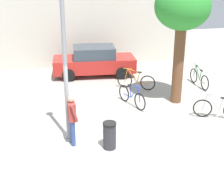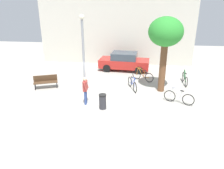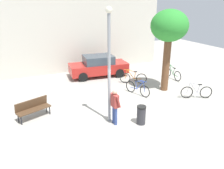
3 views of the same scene
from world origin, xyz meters
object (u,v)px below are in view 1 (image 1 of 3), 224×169
object	(u,v)px
lamppost	(64,52)
trash_bin	(110,135)
parked_car_red	(94,61)
bicycle_blue	(132,97)
person_by_lamppost	(72,117)
plaza_tree	(182,11)
bicycle_silver	(218,109)
bicycle_orange	(136,81)
bicycle_green	(199,78)

from	to	relation	value
lamppost	trash_bin	bearing A→B (deg)	-36.46
trash_bin	parked_car_red	bearing A→B (deg)	83.93
bicycle_blue	person_by_lamppost	bearing A→B (deg)	-136.60
plaza_tree	trash_bin	distance (m)	5.71
bicycle_silver	trash_bin	bearing A→B (deg)	-164.99
bicycle_blue	parked_car_red	distance (m)	4.36
person_by_lamppost	trash_bin	world-z (taller)	person_by_lamppost
person_by_lamppost	trash_bin	size ratio (longest dim) A/B	1.91
lamppost	parked_car_red	world-z (taller)	lamppost
lamppost	bicycle_orange	world-z (taller)	lamppost
lamppost	bicycle_blue	xyz separation A→B (m)	(2.78, 2.15, -2.55)
bicycle_green	bicycle_silver	bearing A→B (deg)	-106.28
bicycle_blue	trash_bin	distance (m)	3.42
plaza_tree	trash_bin	world-z (taller)	plaza_tree
plaza_tree	bicycle_blue	distance (m)	3.91
bicycle_green	parked_car_red	bearing A→B (deg)	149.04
bicycle_silver	parked_car_red	size ratio (longest dim) A/B	0.39
bicycle_silver	bicycle_green	xyz separation A→B (m)	(0.98, 3.36, 0.00)
bicycle_silver	bicycle_orange	bearing A→B (deg)	119.35
bicycle_silver	parked_car_red	world-z (taller)	parked_car_red
bicycle_orange	parked_car_red	distance (m)	2.92
bicycle_orange	bicycle_blue	world-z (taller)	same
plaza_tree	trash_bin	bearing A→B (deg)	-139.56
bicycle_green	trash_bin	bearing A→B (deg)	-139.80
plaza_tree	trash_bin	xyz separation A→B (m)	(-3.52, -3.00, -3.34)
bicycle_green	plaza_tree	bearing A→B (deg)	-140.25
bicycle_orange	plaza_tree	bearing A→B (deg)	-56.77
parked_car_red	bicycle_orange	bearing A→B (deg)	-57.68
person_by_lamppost	trash_bin	bearing A→B (deg)	-24.28
parked_car_red	lamppost	bearing A→B (deg)	-107.02
bicycle_green	trash_bin	distance (m)	7.02
person_by_lamppost	bicycle_blue	bearing A→B (deg)	43.40
person_by_lamppost	plaza_tree	world-z (taller)	plaza_tree
lamppost	person_by_lamppost	distance (m)	2.01
bicycle_blue	parked_car_red	world-z (taller)	parked_car_red
bicycle_green	bicycle_blue	world-z (taller)	same
plaza_tree	person_by_lamppost	bearing A→B (deg)	-151.38
person_by_lamppost	bicycle_silver	size ratio (longest dim) A/B	1.00
lamppost	bicycle_silver	bearing A→B (deg)	3.06
person_by_lamppost	bicycle_green	bearing A→B (deg)	32.09
person_by_lamppost	parked_car_red	world-z (taller)	person_by_lamppost
parked_car_red	trash_bin	bearing A→B (deg)	-96.07
person_by_lamppost	bicycle_silver	world-z (taller)	person_by_lamppost
lamppost	bicycle_orange	distance (m)	5.88
bicycle_silver	plaza_tree	bearing A→B (deg)	115.13
lamppost	bicycle_green	bearing A→B (deg)	29.17
bicycle_orange	parked_car_red	xyz separation A→B (m)	(-1.55, 2.44, 0.39)
bicycle_silver	bicycle_blue	bearing A→B (deg)	146.47
bicycle_green	bicycle_blue	size ratio (longest dim) A/B	1.05
bicycle_orange	trash_bin	bearing A→B (deg)	-115.61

